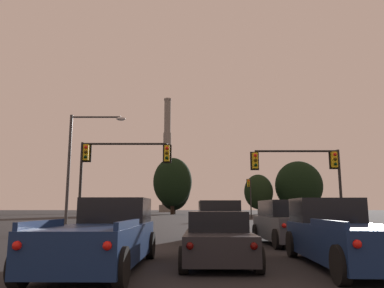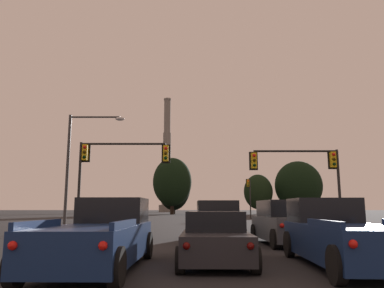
{
  "view_description": "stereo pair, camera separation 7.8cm",
  "coord_description": "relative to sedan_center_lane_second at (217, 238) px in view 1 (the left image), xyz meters",
  "views": [
    {
      "loc": [
        -0.93,
        -0.14,
        1.52
      ],
      "look_at": [
        -0.9,
        35.6,
        7.66
      ],
      "focal_mm": 35.0,
      "sensor_mm": 36.0,
      "label": 1
    },
    {
      "loc": [
        -0.85,
        -0.14,
        1.52
      ],
      "look_at": [
        -0.9,
        35.6,
        7.66
      ],
      "focal_mm": 35.0,
      "sensor_mm": 36.0,
      "label": 2
    }
  ],
  "objects": [
    {
      "name": "smokestack",
      "position": [
        -10.87,
        139.15,
        17.6
      ],
      "size": [
        5.95,
        5.95,
        46.51
      ],
      "color": "slate",
      "rests_on": "ground_plane"
    },
    {
      "name": "traffic_light_far_right",
      "position": [
        8.03,
        46.04,
        3.25
      ],
      "size": [
        0.78,
        0.5,
        5.97
      ],
      "color": "black",
      "rests_on": "ground_plane"
    },
    {
      "name": "treeline_far_right",
      "position": [
        26.78,
        85.53,
        6.56
      ],
      "size": [
        12.07,
        10.86,
        13.55
      ],
      "color": "black",
      "rests_on": "ground_plane"
    },
    {
      "name": "sedan_center_lane_second",
      "position": [
        0.0,
        0.0,
        0.0
      ],
      "size": [
        2.1,
        4.75,
        1.43
      ],
      "rotation": [
        0.0,
        0.0,
        -0.03
      ],
      "color": "#232328",
      "rests_on": "ground_plane"
    },
    {
      "name": "pickup_truck_left_lane_second",
      "position": [
        -3.03,
        -1.05,
        0.14
      ],
      "size": [
        2.27,
        5.54,
        1.82
      ],
      "rotation": [
        0.0,
        0.0,
        -0.02
      ],
      "color": "navy",
      "rests_on": "ground_plane"
    },
    {
      "name": "treeline_left_mid",
      "position": [
        16.21,
        84.71,
        4.95
      ],
      "size": [
        7.31,
        6.58,
        10.04
      ],
      "color": "black",
      "rests_on": "ground_plane"
    },
    {
      "name": "treeline_right_mid",
      "position": [
        -5.52,
        81.07,
        7.23
      ],
      "size": [
        9.51,
        8.55,
        13.84
      ],
      "color": "black",
      "rests_on": "ground_plane"
    },
    {
      "name": "traffic_light_overhead_left",
      "position": [
        -5.99,
        13.28,
        3.8
      ],
      "size": [
        6.09,
        0.5,
        5.81
      ],
      "color": "black",
      "rests_on": "ground_plane"
    },
    {
      "name": "pickup_truck_right_lane_second",
      "position": [
        3.32,
        -0.78,
        0.14
      ],
      "size": [
        2.39,
        5.57,
        1.82
      ],
      "rotation": [
        0.0,
        0.0,
        -0.04
      ],
      "color": "navy",
      "rests_on": "ground_plane"
    },
    {
      "name": "suv_center_lane_front",
      "position": [
        0.5,
        6.66,
        0.23
      ],
      "size": [
        2.13,
        4.92,
        1.86
      ],
      "rotation": [
        0.0,
        0.0,
        0.01
      ],
      "color": "black",
      "rests_on": "ground_plane"
    },
    {
      "name": "traffic_light_overhead_right",
      "position": [
        7.02,
        13.72,
        3.48
      ],
      "size": [
        6.07,
        0.5,
        5.39
      ],
      "color": "black",
      "rests_on": "ground_plane"
    },
    {
      "name": "street_lamp",
      "position": [
        -8.41,
        14.13,
        4.29
      ],
      "size": [
        3.85,
        0.36,
        7.89
      ],
      "color": "#38383A",
      "rests_on": "ground_plane"
    },
    {
      "name": "suv_right_lane_front",
      "position": [
        3.32,
        5.36,
        0.23
      ],
      "size": [
        2.26,
        4.96,
        1.86
      ],
      "rotation": [
        0.0,
        0.0,
        0.03
      ],
      "color": "#4C4F54",
      "rests_on": "ground_plane"
    },
    {
      "name": "treeline_center_left",
      "position": [
        -5.33,
        85.1,
        6.75
      ],
      "size": [
        8.68,
        7.81,
        13.89
      ],
      "color": "black",
      "rests_on": "ground_plane"
    }
  ]
}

